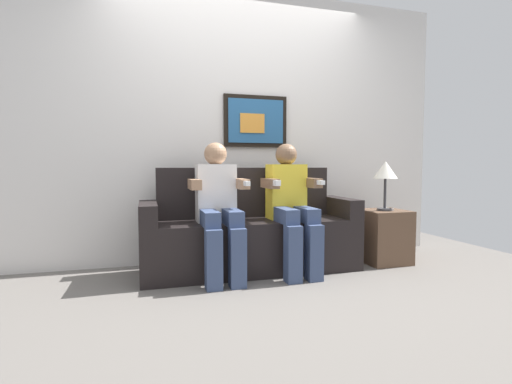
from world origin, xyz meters
TOP-DOWN VIEW (x-y plane):
  - ground_plane at (0.00, 0.00)m, footprint 5.55×5.55m
  - back_wall_assembly at (0.00, 0.76)m, footprint 4.27×0.10m
  - couch at (0.00, 0.33)m, footprint 1.87×0.58m
  - person_on_left at (-0.31, 0.16)m, footprint 0.46×0.56m
  - person_on_right at (0.31, 0.16)m, footprint 0.46×0.56m
  - side_table_right at (1.28, 0.22)m, footprint 0.40×0.40m
  - table_lamp at (1.26, 0.19)m, footprint 0.22×0.22m
  - spare_remote_on_table at (1.32, 0.21)m, footprint 0.04×0.13m

SIDE VIEW (x-z plane):
  - ground_plane at x=0.00m, z-range 0.00..0.00m
  - side_table_right at x=1.28m, z-range 0.00..0.50m
  - couch at x=0.00m, z-range -0.14..0.76m
  - spare_remote_on_table at x=1.32m, z-range 0.50..0.52m
  - person_on_left at x=-0.31m, z-range 0.05..1.16m
  - person_on_right at x=0.31m, z-range 0.05..1.16m
  - table_lamp at x=1.26m, z-range 0.63..1.09m
  - back_wall_assembly at x=0.00m, z-range 0.00..2.60m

